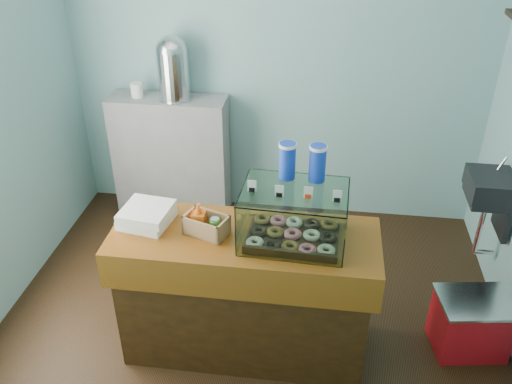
# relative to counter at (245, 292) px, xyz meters

# --- Properties ---
(ground) EXTENTS (3.50, 3.50, 0.00)m
(ground) POSITION_rel_counter_xyz_m (0.00, 0.25, -0.46)
(ground) COLOR black
(ground) RESTS_ON ground
(room_shell) EXTENTS (3.54, 3.04, 2.82)m
(room_shell) POSITION_rel_counter_xyz_m (0.03, 0.26, 1.25)
(room_shell) COLOR #7BB1B4
(room_shell) RESTS_ON ground
(counter) EXTENTS (1.60, 0.60, 0.90)m
(counter) POSITION_rel_counter_xyz_m (0.00, 0.00, 0.00)
(counter) COLOR #42220C
(counter) RESTS_ON ground
(back_shelf) EXTENTS (1.00, 0.32, 1.10)m
(back_shelf) POSITION_rel_counter_xyz_m (-0.90, 1.57, 0.09)
(back_shelf) COLOR gray
(back_shelf) RESTS_ON ground
(display_case) EXTENTS (0.62, 0.46, 0.55)m
(display_case) POSITION_rel_counter_xyz_m (0.29, 0.04, 0.61)
(display_case) COLOR black
(display_case) RESTS_ON counter
(condiment_crate) EXTENTS (0.29, 0.23, 0.19)m
(condiment_crate) POSITION_rel_counter_xyz_m (-0.23, -0.00, 0.51)
(condiment_crate) COLOR tan
(condiment_crate) RESTS_ON counter
(pastry_boxes) EXTENTS (0.33, 0.33, 0.11)m
(pastry_boxes) POSITION_rel_counter_xyz_m (-0.61, 0.05, 0.50)
(pastry_boxes) COLOR white
(pastry_boxes) RESTS_ON counter
(coffee_urn) EXTENTS (0.29, 0.29, 0.53)m
(coffee_urn) POSITION_rel_counter_xyz_m (-0.82, 1.57, 0.92)
(coffee_urn) COLOR silver
(coffee_urn) RESTS_ON back_shelf
(red_cooler) EXTENTS (0.51, 0.42, 0.41)m
(red_cooler) POSITION_rel_counter_xyz_m (1.46, 0.18, -0.25)
(red_cooler) COLOR red
(red_cooler) RESTS_ON ground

